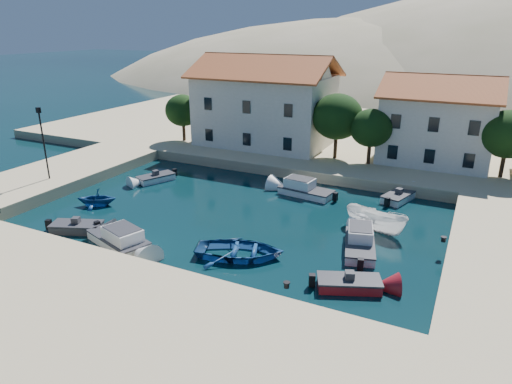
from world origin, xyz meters
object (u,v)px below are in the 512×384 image
building_mid (438,118)px  boat_east (375,231)px  lamppost (43,137)px  cabin_cruiser_south (118,238)px  cabin_cruiser_east (360,244)px  building_left (265,99)px  rowboat_south (240,257)px

building_mid → boat_east: bearing=-96.2°
lamppost → cabin_cruiser_south: 14.79m
cabin_cruiser_east → building_left: bearing=24.3°
lamppost → boat_east: (27.65, 3.89, -4.75)m
rowboat_south → cabin_cruiser_east: cabin_cruiser_east is taller
building_mid → lamppost: 36.21m
rowboat_south → building_mid: bearing=-38.1°
lamppost → rowboat_south: lamppost is taller
lamppost → cabin_cruiser_south: size_ratio=1.19×
building_left → boat_east: building_left is taller
building_left → cabin_cruiser_south: (1.43, -25.75, -5.46)m
building_left → building_mid: bearing=3.2°
building_mid → cabin_cruiser_east: building_mid is taller
cabin_cruiser_south → rowboat_south: size_ratio=0.95×
cabin_cruiser_east → lamppost: bearing=76.1°
building_mid → lamppost: building_mid is taller
lamppost → rowboat_south: size_ratio=1.12×
building_left → building_mid: (18.00, 1.00, -0.71)m
building_left → cabin_cruiser_south: 26.36m
cabin_cruiser_south → boat_east: cabin_cruiser_south is taller
lamppost → cabin_cruiser_east: lamppost is taller
building_left → building_mid: size_ratio=1.40×
rowboat_south → cabin_cruiser_east: (6.52, 4.14, 0.48)m
building_left → cabin_cruiser_east: building_left is taller
building_left → lamppost: (-11.50, -20.00, -1.18)m
lamppost → cabin_cruiser_south: (12.93, -5.75, -4.28)m
lamppost → cabin_cruiser_south: bearing=-24.0°
lamppost → boat_east: 28.33m
building_left → cabin_cruiser_south: size_ratio=2.80×
cabin_cruiser_east → rowboat_south: bearing=107.5°
lamppost → cabin_cruiser_east: bearing=1.0°
cabin_cruiser_south → boat_east: (14.72, 9.64, -0.48)m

